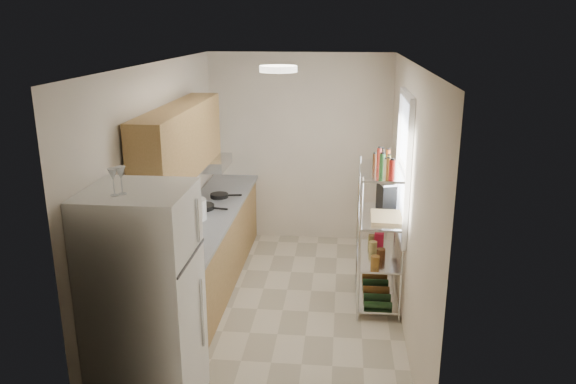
# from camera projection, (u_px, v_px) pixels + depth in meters

# --- Properties ---
(room) EXTENTS (2.52, 4.42, 2.62)m
(room) POSITION_uv_depth(u_px,v_px,m) (282.00, 195.00, 5.66)
(room) COLOR beige
(room) RESTS_ON ground
(counter_run) EXTENTS (0.63, 3.51, 0.90)m
(counter_run) POSITION_uv_depth(u_px,v_px,m) (207.00, 252.00, 6.41)
(counter_run) COLOR #A67C47
(counter_run) RESTS_ON ground
(upper_cabinets) EXTENTS (0.33, 2.20, 0.72)m
(upper_cabinets) POSITION_uv_depth(u_px,v_px,m) (180.00, 141.00, 5.71)
(upper_cabinets) COLOR #A67C47
(upper_cabinets) RESTS_ON room
(range_hood) EXTENTS (0.50, 0.60, 0.12)m
(range_hood) POSITION_uv_depth(u_px,v_px,m) (206.00, 163.00, 6.59)
(range_hood) COLOR #B7BABC
(range_hood) RESTS_ON room
(window) EXTENTS (0.06, 1.00, 1.46)m
(window) POSITION_uv_depth(u_px,v_px,m) (404.00, 165.00, 5.80)
(window) COLOR white
(window) RESTS_ON room
(bakers_rack) EXTENTS (0.45, 0.90, 1.73)m
(bakers_rack) POSITION_uv_depth(u_px,v_px,m) (380.00, 207.00, 5.90)
(bakers_rack) COLOR silver
(bakers_rack) RESTS_ON ground
(ceiling_dome) EXTENTS (0.34, 0.34, 0.05)m
(ceiling_dome) POSITION_uv_depth(u_px,v_px,m) (278.00, 69.00, 5.01)
(ceiling_dome) COLOR white
(ceiling_dome) RESTS_ON room
(refrigerator) EXTENTS (0.75, 0.75, 1.82)m
(refrigerator) POSITION_uv_depth(u_px,v_px,m) (145.00, 304.00, 4.27)
(refrigerator) COLOR white
(refrigerator) RESTS_ON ground
(wine_glass_a) EXTENTS (0.07, 0.07, 0.20)m
(wine_glass_a) POSITION_uv_depth(u_px,v_px,m) (121.00, 181.00, 3.87)
(wine_glass_a) COLOR silver
(wine_glass_a) RESTS_ON refrigerator
(wine_glass_b) EXTENTS (0.07, 0.07, 0.19)m
(wine_glass_b) POSITION_uv_depth(u_px,v_px,m) (113.00, 182.00, 3.83)
(wine_glass_b) COLOR silver
(wine_glass_b) RESTS_ON refrigerator
(rice_cooker) EXTENTS (0.28, 0.28, 0.23)m
(rice_cooker) POSITION_uv_depth(u_px,v_px,m) (193.00, 209.00, 6.12)
(rice_cooker) COLOR white
(rice_cooker) RESTS_ON counter_run
(frying_pan_large) EXTENTS (0.33, 0.33, 0.05)m
(frying_pan_large) POSITION_uv_depth(u_px,v_px,m) (202.00, 207.00, 6.48)
(frying_pan_large) COLOR black
(frying_pan_large) RESTS_ON counter_run
(frying_pan_small) EXTENTS (0.26, 0.26, 0.05)m
(frying_pan_small) POSITION_uv_depth(u_px,v_px,m) (219.00, 196.00, 6.92)
(frying_pan_small) COLOR black
(frying_pan_small) RESTS_ON counter_run
(cutting_board) EXTENTS (0.36, 0.46, 0.03)m
(cutting_board) POSITION_uv_depth(u_px,v_px,m) (388.00, 217.00, 5.82)
(cutting_board) COLOR tan
(cutting_board) RESTS_ON bakers_rack
(espresso_machine) EXTENTS (0.22, 0.27, 0.27)m
(espresso_machine) POSITION_uv_depth(u_px,v_px,m) (386.00, 194.00, 6.20)
(espresso_machine) COLOR black
(espresso_machine) RESTS_ON bakers_rack
(storage_bag) EXTENTS (0.11, 0.15, 0.16)m
(storage_bag) POSITION_uv_depth(u_px,v_px,m) (379.00, 239.00, 6.29)
(storage_bag) COLOR #B4162B
(storage_bag) RESTS_ON bakers_rack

